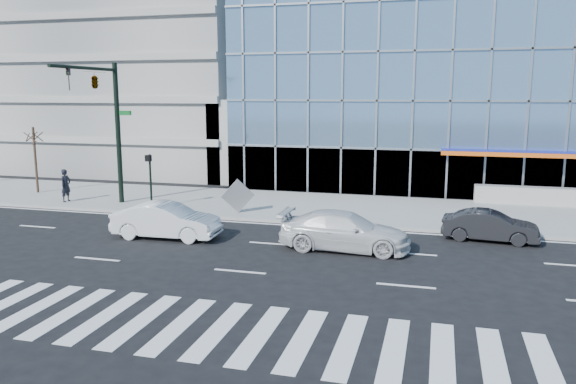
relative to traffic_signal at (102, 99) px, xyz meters
name	(u,v)px	position (x,y,z in m)	size (l,w,h in m)	color
ground	(271,244)	(11.00, -4.57, -6.16)	(160.00, 160.00, 0.00)	black
sidewalk	(312,207)	(11.00, 3.43, -6.09)	(120.00, 8.00, 0.15)	gray
theatre_building	(536,80)	(25.00, 21.43, 1.34)	(42.00, 26.00, 15.00)	#7097BB
parking_garage	(147,55)	(-9.00, 21.43, 3.84)	(24.00, 24.00, 20.00)	gray
ramp_block	(264,139)	(5.00, 13.43, -3.16)	(6.00, 8.00, 6.00)	gray
traffic_signal	(102,99)	(0.00, 0.00, 0.00)	(1.14, 5.74, 8.00)	black
ped_signal_post	(150,173)	(2.50, 0.37, -4.02)	(0.30, 0.33, 3.00)	black
street_tree_near	(34,136)	(-7.00, 2.93, -2.39)	(1.10, 1.10, 4.23)	#332319
white_suv	(345,231)	(14.22, -4.61, -5.37)	(2.22, 5.47, 1.59)	silver
white_sedan	(166,221)	(6.13, -4.85, -5.37)	(1.69, 4.85, 1.60)	silver
dark_sedan	(490,226)	(20.22, -1.57, -5.49)	(1.43, 4.11, 1.35)	black
pedestrian	(66,185)	(-3.23, 0.74, -5.05)	(0.70, 0.46, 1.93)	black
tilted_panel	(238,196)	(7.63, 0.43, -5.10)	(1.30, 0.06, 1.30)	gray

